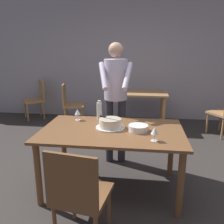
% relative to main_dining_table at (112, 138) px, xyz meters
% --- Properties ---
extents(ground_plane, '(14.00, 14.00, 0.00)m').
position_rel_main_dining_table_xyz_m(ground_plane, '(0.00, 0.00, -0.65)').
color(ground_plane, '#383330').
extents(back_wall, '(10.00, 0.12, 2.70)m').
position_rel_main_dining_table_xyz_m(back_wall, '(0.00, 3.11, 0.70)').
color(back_wall, '#ADA8B2').
rests_on(back_wall, ground_plane).
extents(main_dining_table, '(1.61, 0.98, 0.75)m').
position_rel_main_dining_table_xyz_m(main_dining_table, '(0.00, 0.00, 0.00)').
color(main_dining_table, brown).
rests_on(main_dining_table, ground_plane).
extents(cake_on_platter, '(0.34, 0.34, 0.11)m').
position_rel_main_dining_table_xyz_m(cake_on_platter, '(-0.03, 0.06, 0.15)').
color(cake_on_platter, silver).
rests_on(cake_on_platter, main_dining_table).
extents(cake_knife, '(0.24, 0.15, 0.02)m').
position_rel_main_dining_table_xyz_m(cake_knife, '(-0.09, 0.09, 0.22)').
color(cake_knife, silver).
rests_on(cake_knife, cake_on_platter).
extents(plate_stack, '(0.22, 0.22, 0.07)m').
position_rel_main_dining_table_xyz_m(plate_stack, '(0.30, -0.01, 0.14)').
color(plate_stack, white).
rests_on(plate_stack, main_dining_table).
extents(wine_glass_near, '(0.08, 0.08, 0.14)m').
position_rel_main_dining_table_xyz_m(wine_glass_near, '(-0.48, 0.30, 0.20)').
color(wine_glass_near, silver).
rests_on(wine_glass_near, main_dining_table).
extents(wine_glass_far, '(0.08, 0.08, 0.14)m').
position_rel_main_dining_table_xyz_m(wine_glass_far, '(0.46, -0.28, 0.20)').
color(wine_glass_far, silver).
rests_on(wine_glass_far, main_dining_table).
extents(water_bottle, '(0.07, 0.07, 0.25)m').
position_rel_main_dining_table_xyz_m(water_bottle, '(-0.21, 0.38, 0.22)').
color(water_bottle, silver).
rests_on(water_bottle, main_dining_table).
extents(person_cutting_cake, '(0.47, 0.56, 1.72)m').
position_rel_main_dining_table_xyz_m(person_cutting_cake, '(-0.04, 0.70, 0.43)').
color(person_cutting_cake, '#2D2D38').
rests_on(person_cutting_cake, ground_plane).
extents(chair_near_side, '(0.51, 0.51, 0.90)m').
position_rel_main_dining_table_xyz_m(chair_near_side, '(-0.16, -0.87, -0.16)').
color(chair_near_side, brown).
rests_on(chair_near_side, ground_plane).
extents(background_table, '(1.00, 0.70, 0.74)m').
position_rel_main_dining_table_xyz_m(background_table, '(0.35, 2.41, -0.07)').
color(background_table, tan).
rests_on(background_table, ground_plane).
extents(background_chair_1, '(0.52, 0.52, 0.90)m').
position_rel_main_dining_table_xyz_m(background_chair_1, '(-1.21, 2.34, -0.16)').
color(background_chair_1, tan).
rests_on(background_chair_1, ground_plane).
extents(background_chair_2, '(0.61, 0.61, 0.90)m').
position_rel_main_dining_table_xyz_m(background_chair_2, '(-2.15, 2.71, -0.16)').
color(background_chair_2, tan).
rests_on(background_chair_2, ground_plane).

